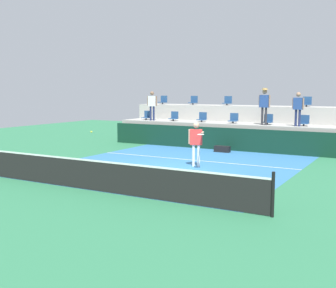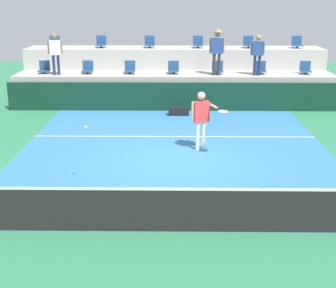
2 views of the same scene
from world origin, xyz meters
TOP-DOWN VIEW (x-y plane):
  - ground_plane at (0.00, 0.00)m, footprint 40.00×40.00m
  - court_inner_paint at (0.00, 1.00)m, footprint 9.00×10.00m
  - court_service_line at (0.00, 2.40)m, footprint 9.00×0.06m
  - tennis_net at (0.00, -4.00)m, footprint 10.48×0.08m
  - sponsor_backboard at (0.00, 6.00)m, footprint 13.00×0.16m
  - seating_tier_lower at (0.00, 7.30)m, footprint 13.00×1.80m
  - seating_tier_upper at (0.00, 9.10)m, footprint 13.00×1.80m
  - stadium_chair_lower_far_left at (-5.35, 7.23)m, footprint 0.44×0.40m
  - stadium_chair_lower_left at (-3.56, 7.23)m, footprint 0.44×0.40m
  - stadium_chair_lower_mid_left at (-1.83, 7.23)m, footprint 0.44×0.40m
  - stadium_chair_lower_center at (-0.04, 7.23)m, footprint 0.44×0.40m
  - stadium_chair_lower_mid_right at (1.77, 7.23)m, footprint 0.44×0.40m
  - stadium_chair_lower_right at (3.51, 7.23)m, footprint 0.44×0.40m
  - stadium_chair_lower_far_right at (5.34, 7.23)m, footprint 0.44×0.40m
  - stadium_chair_upper_far_left at (-5.29, 9.03)m, footprint 0.44×0.40m
  - stadium_chair_upper_left at (-3.23, 9.03)m, footprint 0.44×0.40m
  - stadium_chair_upper_mid_left at (-1.10, 9.03)m, footprint 0.44×0.40m
  - stadium_chair_upper_mid_right at (1.03, 9.03)m, footprint 0.44×0.40m
  - stadium_chair_upper_right at (3.24, 9.03)m, footprint 0.44×0.40m
  - stadium_chair_upper_far_right at (5.36, 9.03)m, footprint 0.44×0.40m
  - tennis_player at (0.79, 1.07)m, footprint 1.02×1.13m
  - spectator_in_white at (-4.75, 6.85)m, footprint 0.58×0.27m
  - spectator_with_hat at (1.68, 6.85)m, footprint 0.61×0.49m
  - spectator_leaning_on_rail at (3.29, 6.85)m, footprint 0.57×0.26m
  - tennis_ball at (-2.05, -1.68)m, footprint 0.07×0.07m
  - equipment_bag at (0.17, 5.23)m, footprint 0.76×0.28m

SIDE VIEW (x-z plane):
  - ground_plane at x=0.00m, z-range 0.00..0.00m
  - court_inner_paint at x=0.00m, z-range 0.00..0.01m
  - court_service_line at x=0.00m, z-range 0.01..0.01m
  - equipment_bag at x=0.17m, z-range 0.00..0.30m
  - tennis_net at x=0.00m, z-range -0.04..1.03m
  - sponsor_backboard at x=0.00m, z-range 0.00..1.10m
  - seating_tier_lower at x=0.00m, z-range 0.00..1.25m
  - seating_tier_upper at x=0.00m, z-range 0.00..2.10m
  - tennis_player at x=0.79m, z-range 0.20..1.92m
  - tennis_ball at x=-2.05m, z-range 1.42..1.48m
  - stadium_chair_lower_far_left at x=-5.35m, z-range 1.20..1.72m
  - stadium_chair_lower_left at x=-3.56m, z-range 1.20..1.72m
  - stadium_chair_lower_mid_left at x=-1.83m, z-range 1.20..1.72m
  - stadium_chair_lower_center at x=-0.04m, z-range 1.20..1.72m
  - stadium_chair_lower_mid_right at x=1.77m, z-range 1.20..1.72m
  - stadium_chair_lower_right at x=3.51m, z-range 1.20..1.72m
  - stadium_chair_lower_far_right at x=5.34m, z-range 1.20..1.72m
  - spectator_leaning_on_rail at x=3.29m, z-range 1.40..3.01m
  - spectator_in_white at x=-4.75m, z-range 1.41..3.04m
  - stadium_chair_upper_far_left at x=-5.29m, z-range 2.05..2.57m
  - stadium_chair_upper_left at x=-3.23m, z-range 2.05..2.57m
  - stadium_chair_upper_mid_left at x=-1.10m, z-range 2.05..2.57m
  - stadium_chair_upper_mid_right at x=1.03m, z-range 2.05..2.57m
  - stadium_chair_upper_right at x=3.24m, z-range 2.05..2.57m
  - stadium_chair_upper_far_right at x=5.36m, z-range 2.05..2.57m
  - spectator_with_hat at x=1.68m, z-range 1.46..3.26m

